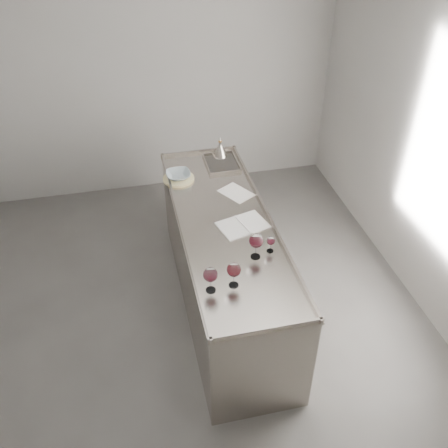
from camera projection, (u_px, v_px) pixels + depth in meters
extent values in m
cube|color=#4C4A47|center=(177.00, 336.00, 4.35)|extent=(4.50, 5.00, 0.02)
cube|color=#969491|center=(136.00, 76.00, 5.45)|extent=(4.50, 0.02, 2.80)
cube|color=gray|center=(225.00, 265.00, 4.39)|extent=(0.75, 2.40, 0.92)
cube|color=gray|center=(225.00, 223.00, 4.10)|extent=(0.77, 2.42, 0.02)
cube|color=gray|center=(267.00, 329.00, 3.16)|extent=(0.77, 0.02, 0.03)
cube|color=gray|center=(199.00, 151.00, 5.01)|extent=(0.77, 0.02, 0.03)
cube|color=gray|center=(181.00, 226.00, 4.03)|extent=(0.02, 2.42, 0.03)
cube|color=gray|center=(268.00, 214.00, 4.15)|extent=(0.02, 2.42, 0.03)
cube|color=#595654|center=(222.00, 164.00, 4.85)|extent=(0.30, 0.38, 0.01)
cylinder|color=white|center=(211.00, 290.00, 3.46)|extent=(0.07, 0.07, 0.00)
cylinder|color=white|center=(211.00, 285.00, 3.43)|extent=(0.01, 0.01, 0.10)
ellipsoid|color=white|center=(210.00, 275.00, 3.38)|extent=(0.10, 0.10, 0.11)
cylinder|color=#340710|center=(210.00, 277.00, 3.39)|extent=(0.07, 0.07, 0.02)
cylinder|color=white|center=(234.00, 285.00, 3.50)|extent=(0.07, 0.07, 0.00)
cylinder|color=white|center=(234.00, 280.00, 3.47)|extent=(0.01, 0.01, 0.10)
ellipsoid|color=white|center=(234.00, 270.00, 3.42)|extent=(0.10, 0.10, 0.11)
cylinder|color=#33060B|center=(234.00, 272.00, 3.43)|extent=(0.07, 0.07, 0.02)
cylinder|color=white|center=(255.00, 256.00, 3.75)|extent=(0.07, 0.07, 0.00)
cylinder|color=white|center=(256.00, 251.00, 3.72)|extent=(0.01, 0.01, 0.10)
ellipsoid|color=white|center=(256.00, 241.00, 3.66)|extent=(0.11, 0.11, 0.11)
cylinder|color=#38070F|center=(256.00, 243.00, 3.67)|extent=(0.08, 0.08, 0.02)
cylinder|color=white|center=(270.00, 251.00, 3.80)|extent=(0.05, 0.05, 0.00)
cylinder|color=white|center=(270.00, 247.00, 3.78)|extent=(0.01, 0.01, 0.07)
ellipsoid|color=white|center=(271.00, 241.00, 3.74)|extent=(0.07, 0.07, 0.07)
cylinder|color=#330710|center=(271.00, 242.00, 3.75)|extent=(0.05, 0.05, 0.01)
cube|color=silver|center=(232.00, 228.00, 4.02)|extent=(0.25, 0.31, 0.01)
cube|color=silver|center=(253.00, 222.00, 4.09)|extent=(0.25, 0.31, 0.01)
cylinder|color=white|center=(243.00, 225.00, 4.05)|extent=(0.08, 0.26, 0.01)
cube|color=white|center=(236.00, 193.00, 4.44)|extent=(0.33, 0.36, 0.00)
cylinder|color=#CBBD83|center=(179.00, 179.00, 4.61)|extent=(0.29, 0.29, 0.02)
imported|color=#93A3AB|center=(178.00, 175.00, 4.59)|extent=(0.23, 0.23, 0.06)
cone|color=#A29990|center=(220.00, 150.00, 4.94)|extent=(0.14, 0.14, 0.12)
cylinder|color=#A29990|center=(220.00, 143.00, 4.89)|extent=(0.03, 0.03, 0.03)
cylinder|color=#A0672C|center=(220.00, 141.00, 4.87)|extent=(0.04, 0.04, 0.02)
cone|color=#A29990|center=(220.00, 139.00, 4.86)|extent=(0.02, 0.02, 0.04)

